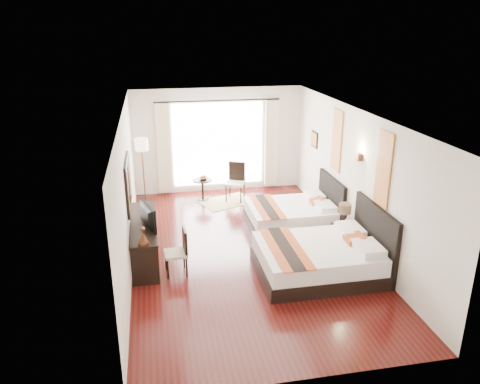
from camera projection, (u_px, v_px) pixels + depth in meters
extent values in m
cube|color=#350A09|center=(246.00, 250.00, 9.54)|extent=(4.50, 7.50, 0.01)
cube|color=white|center=(246.00, 114.00, 8.59)|extent=(4.50, 7.50, 0.02)
cube|color=silver|center=(354.00, 179.00, 9.46)|extent=(0.01, 7.50, 2.80)
cube|color=silver|center=(127.00, 193.00, 8.66)|extent=(0.01, 7.50, 2.80)
cube|color=silver|center=(218.00, 141.00, 12.52)|extent=(4.50, 0.01, 2.80)
cube|color=silver|center=(308.00, 286.00, 5.60)|extent=(4.50, 0.01, 2.80)
cube|color=white|center=(218.00, 144.00, 12.54)|extent=(2.40, 0.02, 2.20)
cube|color=white|center=(218.00, 145.00, 12.48)|extent=(2.30, 0.02, 2.10)
cube|color=#BFB794|center=(164.00, 149.00, 12.19)|extent=(0.35, 0.14, 2.35)
cube|color=#BFB794|center=(271.00, 143.00, 12.71)|extent=(0.35, 0.14, 2.35)
cube|color=maroon|center=(384.00, 169.00, 8.19)|extent=(0.03, 0.50, 1.35)
cube|color=maroon|center=(337.00, 141.00, 10.19)|extent=(0.03, 0.50, 1.35)
cube|color=#412517|center=(359.00, 157.00, 9.06)|extent=(0.10, 0.14, 0.14)
cube|color=black|center=(128.00, 184.00, 8.70)|extent=(0.04, 1.25, 0.95)
cube|color=white|center=(130.00, 183.00, 8.71)|extent=(0.01, 1.12, 0.82)
cube|color=black|center=(316.00, 267.00, 8.61)|extent=(2.14, 1.67, 0.26)
cube|color=white|center=(317.00, 253.00, 8.51)|extent=(2.08, 1.63, 0.31)
cube|color=black|center=(375.00, 238.00, 8.64)|extent=(0.08, 1.67, 1.25)
cube|color=#9F4619|center=(286.00, 248.00, 8.35)|extent=(0.57, 1.73, 0.02)
cube|color=black|center=(289.00, 221.00, 10.64)|extent=(1.89, 1.47, 0.23)
cube|color=white|center=(290.00, 211.00, 10.55)|extent=(1.83, 1.43, 0.28)
cube|color=black|center=(331.00, 200.00, 10.66)|extent=(0.08, 1.47, 1.10)
cube|color=#9F4619|center=(267.00, 207.00, 10.41)|extent=(0.51, 1.53, 0.02)
cube|color=black|center=(343.00, 237.00, 9.60)|extent=(0.38, 0.47, 0.46)
cylinder|color=black|center=(344.00, 218.00, 9.58)|extent=(0.11, 0.11, 0.22)
cylinder|color=#40301F|center=(345.00, 208.00, 9.51)|extent=(0.26, 0.26, 0.19)
imported|color=black|center=(348.00, 224.00, 9.39)|extent=(0.16, 0.16, 0.13)
cube|color=black|center=(145.00, 239.00, 9.14)|extent=(0.50, 2.20, 0.76)
imported|color=black|center=(144.00, 216.00, 8.67)|extent=(0.35, 0.80, 0.47)
cube|color=#C4B897|center=(176.00, 253.00, 8.53)|extent=(0.43, 0.43, 0.05)
cube|color=black|center=(185.00, 240.00, 8.49)|extent=(0.07, 0.38, 0.45)
cylinder|color=black|center=(146.00, 201.00, 12.12)|extent=(0.25, 0.25, 0.03)
cylinder|color=#412517|center=(144.00, 175.00, 11.88)|extent=(0.03, 0.03, 1.42)
cylinder|color=#FFF4C7|center=(141.00, 144.00, 11.61)|extent=(0.34, 0.34, 0.30)
cylinder|color=black|center=(203.00, 190.00, 12.16)|extent=(0.49, 0.49, 0.56)
imported|color=#472A19|center=(203.00, 179.00, 12.05)|extent=(0.26, 0.26, 0.06)
cube|color=#C4B897|center=(235.00, 183.00, 12.09)|extent=(0.60, 0.60, 0.06)
cube|color=black|center=(237.00, 171.00, 12.18)|extent=(0.41, 0.22, 0.51)
cube|color=tan|center=(227.00, 202.00, 12.11)|extent=(1.55, 1.31, 0.01)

